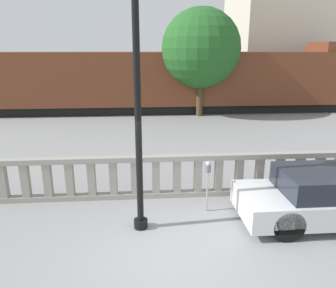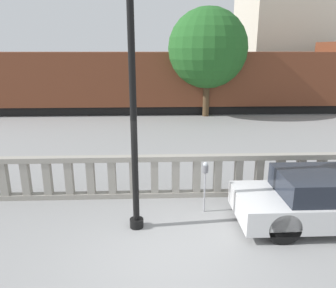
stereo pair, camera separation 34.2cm
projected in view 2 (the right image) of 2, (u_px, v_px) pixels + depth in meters
The scene contains 9 objects.
ground_plane at pixel (169, 252), 6.59m from camera, with size 160.00×160.00×0.00m, color gray.
balustrade at pixel (165, 176), 8.88m from camera, with size 16.45×0.24×1.19m.
lamppost at pixel (133, 86), 6.61m from camera, with size 0.41×0.41×5.26m.
parking_meter at pixel (205, 173), 7.93m from camera, with size 0.15×0.15×1.32m.
parked_car at pixel (327, 200), 7.51m from camera, with size 4.28×1.72×1.25m.
train_near at pixel (176, 81), 20.76m from camera, with size 25.31×3.18×4.32m.
train_far at pixel (88, 70), 34.13m from camera, with size 25.23×2.79×3.96m.
building_block at pixel (324, 41), 27.32m from camera, with size 13.63×7.70×9.05m.
tree_left at pixel (208, 48), 18.73m from camera, with size 4.55×4.55×6.22m.
Camera 2 is at (-0.26, -5.71, 3.94)m, focal length 35.00 mm.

